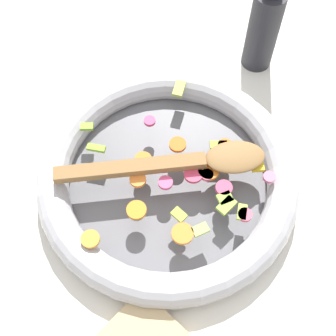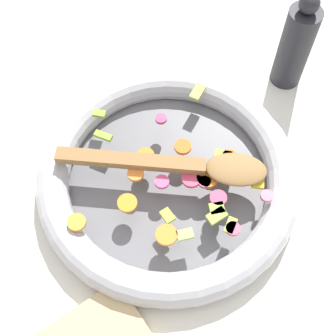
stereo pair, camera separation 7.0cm
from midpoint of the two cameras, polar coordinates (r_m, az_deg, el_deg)
name	(u,v)px [view 1 (the left image)]	position (r m, az deg, el deg)	size (l,w,h in m)	color
ground_plane	(168,183)	(0.75, -2.68, -2.08)	(4.00, 4.00, 0.00)	silver
skillet	(168,177)	(0.73, -2.75, -1.31)	(0.41, 0.41, 0.05)	slate
chopped_vegetables	(184,180)	(0.69, -0.96, -1.70)	(0.30, 0.31, 0.01)	orange
wooden_spoon	(184,162)	(0.69, -0.98, 0.44)	(0.23, 0.27, 0.01)	olive
pepper_mill	(264,28)	(0.84, 9.16, 16.36)	(0.05, 0.05, 0.19)	#232328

